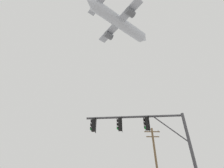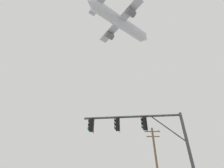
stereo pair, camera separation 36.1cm
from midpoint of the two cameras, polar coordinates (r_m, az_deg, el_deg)
The scene contains 3 objects.
signal_pole_near at distance 11.79m, azimuth 11.33°, elevation -16.14°, with size 7.03×1.01×5.76m.
utility_pole at distance 23.85m, azimuth 15.72°, elevation -23.89°, with size 2.20×0.28×8.53m.
airplane at distance 65.87m, azimuth 3.23°, elevation 20.80°, with size 25.77×20.66×8.00m.
Camera 2 is at (0.93, -3.74, 1.19)m, focal length 25.89 mm.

